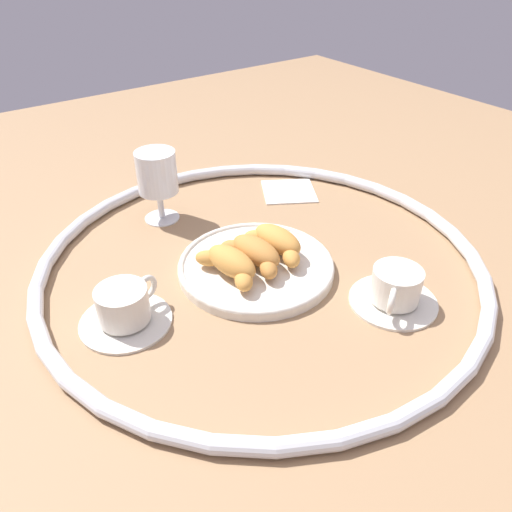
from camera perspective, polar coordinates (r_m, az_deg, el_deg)
The scene contains 10 objects.
ground_plane at distance 0.86m, azimuth 0.59°, elevation -1.10°, with size 2.20×2.20×0.00m, color #997551.
table_chrome_rim at distance 0.86m, azimuth 0.59°, elevation -0.44°, with size 0.75×0.75×0.02m, color silver.
pastry_plate at distance 0.84m, azimuth -0.00°, elevation -1.12°, with size 0.26×0.26×0.02m.
croissant_large at distance 0.85m, azimuth 2.47°, elevation 1.56°, with size 0.14×0.07×0.04m.
croissant_small at distance 0.83m, azimuth -0.16°, elevation 0.39°, with size 0.14×0.08×0.04m.
croissant_extra at distance 0.80m, azimuth -2.96°, elevation -0.86°, with size 0.14×0.08×0.04m.
coffee_cup_near at distance 0.76m, azimuth -14.71°, elevation -5.79°, with size 0.14×0.14×0.06m.
coffee_cup_far at distance 0.80m, azimuth 15.52°, elevation -3.70°, with size 0.14×0.14×0.06m.
juice_glass_left at distance 0.97m, azimuth -11.15°, elevation 8.90°, with size 0.08×0.08×0.14m.
folded_napkin at distance 1.10m, azimuth 3.75°, elevation 7.41°, with size 0.11×0.11×0.01m, color silver.
Camera 1 is at (-0.56, 0.42, 0.50)m, focal length 35.26 mm.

